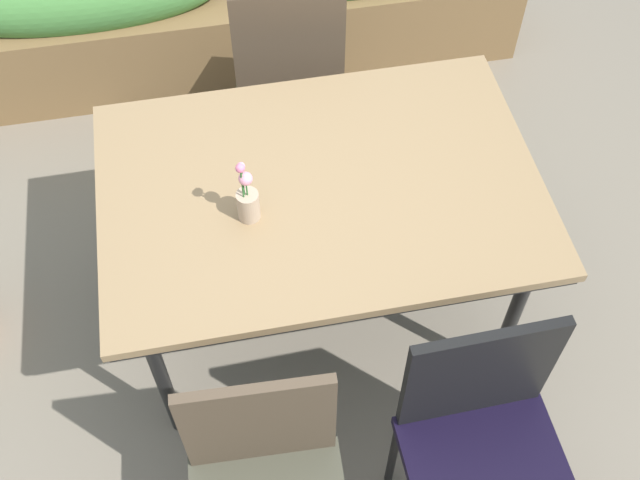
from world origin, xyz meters
TOP-DOWN VIEW (x-y plane):
  - ground_plane at (0.00, 0.00)m, footprint 12.00×12.00m
  - dining_table at (0.07, 0.01)m, footprint 1.41×0.98m
  - chair_far_side at (0.11, 0.84)m, footprint 0.50×0.50m
  - chair_near_right at (0.39, -0.84)m, footprint 0.47×0.47m
  - flower_vase at (-0.16, -0.08)m, footprint 0.07×0.07m
  - planter_box at (-0.07, 1.48)m, footprint 2.82×0.40m

SIDE VIEW (x-z plane):
  - ground_plane at x=0.00m, z-range 0.00..0.00m
  - planter_box at x=-0.07m, z-range -0.02..0.73m
  - chair_far_side at x=0.11m, z-range 0.04..1.01m
  - chair_near_right at x=0.39m, z-range 0.07..1.02m
  - dining_table at x=0.07m, z-range 0.33..1.11m
  - flower_vase at x=-0.16m, z-range 0.73..0.98m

